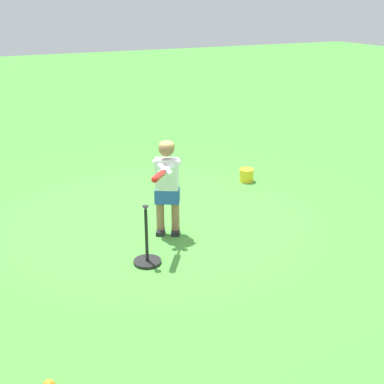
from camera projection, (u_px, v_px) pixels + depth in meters
name	position (u px, v px, depth m)	size (l,w,h in m)	color
ground_plane	(161.00, 227.00, 5.95)	(40.00, 40.00, 0.00)	#479338
child_batter	(167.00, 180.00, 5.53)	(0.69, 0.54, 1.08)	#232328
batting_tee	(147.00, 254.00, 5.10)	(0.28, 0.28, 0.62)	black
toy_bucket	(246.00, 175.00, 7.39)	(0.22, 0.22, 0.19)	yellow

